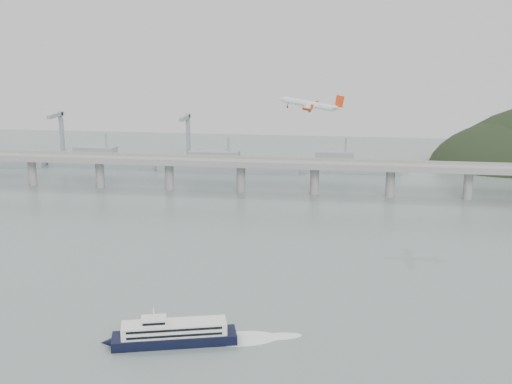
# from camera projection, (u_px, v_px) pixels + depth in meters

# --- Properties ---
(ground) EXTENTS (900.00, 900.00, 0.00)m
(ground) POSITION_uv_depth(u_px,v_px,m) (237.00, 313.00, 271.01)
(ground) COLOR slate
(ground) RESTS_ON ground
(bridge) EXTENTS (800.00, 22.00, 23.90)m
(bridge) POSITION_uv_depth(u_px,v_px,m) (283.00, 168.00, 459.47)
(bridge) COLOR gray
(bridge) RESTS_ON ground
(distant_fleet) EXTENTS (453.00, 60.90, 40.00)m
(distant_fleet) POSITION_uv_depth(u_px,v_px,m) (99.00, 160.00, 544.96)
(distant_fleet) COLOR gray
(distant_fleet) RESTS_ON ground
(ferry) EXTENTS (71.48, 27.27, 13.76)m
(ferry) POSITION_uv_depth(u_px,v_px,m) (174.00, 333.00, 244.39)
(ferry) COLOR black
(ferry) RESTS_ON ground
(airliner) EXTENTS (34.49, 31.18, 9.20)m
(airliner) POSITION_uv_depth(u_px,v_px,m) (311.00, 105.00, 352.00)
(airliner) COLOR white
(airliner) RESTS_ON ground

